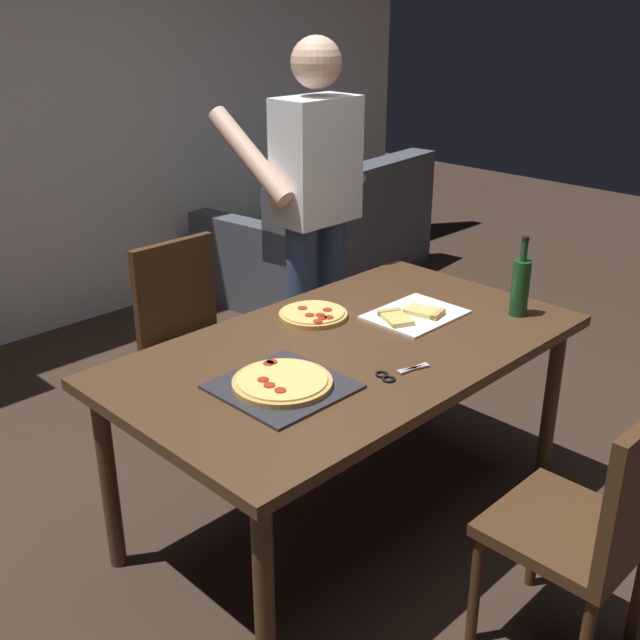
% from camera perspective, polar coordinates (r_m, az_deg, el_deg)
% --- Properties ---
extents(ground_plane, '(12.00, 12.00, 0.00)m').
position_cam_1_polar(ground_plane, '(3.12, 2.01, -14.42)').
color(ground_plane, '#38281E').
extents(back_wall, '(6.40, 0.10, 2.80)m').
position_cam_1_polar(back_wall, '(4.68, -22.62, 15.17)').
color(back_wall, silver).
rests_on(back_wall, ground_plane).
extents(dining_table, '(1.72, 0.97, 0.75)m').
position_cam_1_polar(dining_table, '(2.77, 2.21, -3.14)').
color(dining_table, '#4C331E').
rests_on(dining_table, ground_plane).
extents(chair_near_camera, '(0.42, 0.42, 0.90)m').
position_cam_1_polar(chair_near_camera, '(2.40, 19.95, -13.80)').
color(chair_near_camera, '#472D19').
rests_on(chair_near_camera, ground_plane).
extents(chair_far_side, '(0.42, 0.42, 0.90)m').
position_cam_1_polar(chair_far_side, '(3.51, -9.58, -0.65)').
color(chair_far_side, '#472D19').
rests_on(chair_far_side, ground_plane).
extents(couch, '(1.79, 1.05, 0.85)m').
position_cam_1_polar(couch, '(5.47, 0.45, 6.00)').
color(couch, '#4C515B').
rests_on(couch, ground_plane).
extents(person_serving_pizza, '(0.55, 0.54, 1.75)m').
position_cam_1_polar(person_serving_pizza, '(3.53, -0.44, 8.22)').
color(person_serving_pizza, '#38476B').
rests_on(person_serving_pizza, ground_plane).
extents(pepperoni_pizza_on_tray, '(0.38, 0.38, 0.04)m').
position_cam_1_polar(pepperoni_pizza_on_tray, '(2.43, -2.83, -4.76)').
color(pepperoni_pizza_on_tray, '#2D2D33').
rests_on(pepperoni_pizza_on_tray, dining_table).
extents(pizza_slices_on_towel, '(0.36, 0.28, 0.03)m').
position_cam_1_polar(pizza_slices_on_towel, '(2.98, 6.97, 0.40)').
color(pizza_slices_on_towel, white).
rests_on(pizza_slices_on_towel, dining_table).
extents(wine_bottle, '(0.07, 0.07, 0.32)m').
position_cam_1_polar(wine_bottle, '(3.05, 14.69, 2.48)').
color(wine_bottle, '#194723').
rests_on(wine_bottle, dining_table).
extents(kitchen_scissors, '(0.20, 0.10, 0.01)m').
position_cam_1_polar(kitchen_scissors, '(2.53, 5.62, -3.99)').
color(kitchen_scissors, silver).
rests_on(kitchen_scissors, dining_table).
extents(second_pizza_plain, '(0.27, 0.27, 0.03)m').
position_cam_1_polar(second_pizza_plain, '(2.96, -0.50, 0.42)').
color(second_pizza_plain, tan).
rests_on(second_pizza_plain, dining_table).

